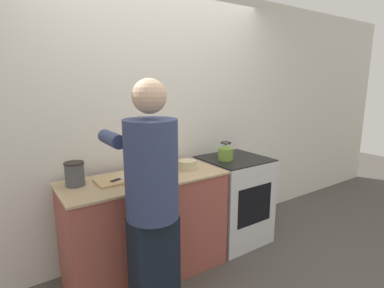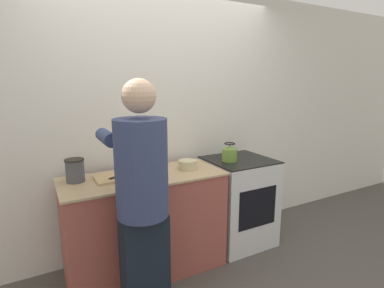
{
  "view_description": "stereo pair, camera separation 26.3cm",
  "coord_description": "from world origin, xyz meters",
  "px_view_note": "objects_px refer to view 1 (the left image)",
  "views": [
    {
      "loc": [
        -1.36,
        -1.93,
        1.69
      ],
      "look_at": [
        0.08,
        0.2,
        1.15
      ],
      "focal_mm": 28.0,
      "sensor_mm": 36.0,
      "label": 1
    },
    {
      "loc": [
        -1.14,
        -2.07,
        1.69
      ],
      "look_at": [
        0.08,
        0.2,
        1.15
      ],
      "focal_mm": 28.0,
      "sensor_mm": 36.0,
      "label": 2
    }
  ],
  "objects_px": {
    "cutting_board": "(121,180)",
    "canister_jar": "(75,174)",
    "person": "(151,198)",
    "knife": "(121,178)",
    "kettle": "(226,153)",
    "oven": "(234,199)",
    "bowl_prep": "(187,165)"
  },
  "relations": [
    {
      "from": "cutting_board",
      "to": "bowl_prep",
      "type": "relative_size",
      "value": 2.34
    },
    {
      "from": "cutting_board",
      "to": "canister_jar",
      "type": "relative_size",
      "value": 2.12
    },
    {
      "from": "knife",
      "to": "bowl_prep",
      "type": "height_order",
      "value": "bowl_prep"
    },
    {
      "from": "kettle",
      "to": "bowl_prep",
      "type": "bearing_deg",
      "value": -176.74
    },
    {
      "from": "knife",
      "to": "kettle",
      "type": "height_order",
      "value": "kettle"
    },
    {
      "from": "person",
      "to": "cutting_board",
      "type": "bearing_deg",
      "value": 90.92
    },
    {
      "from": "knife",
      "to": "kettle",
      "type": "xyz_separation_m",
      "value": [
        1.1,
        -0.01,
        0.07
      ]
    },
    {
      "from": "oven",
      "to": "bowl_prep",
      "type": "bearing_deg",
      "value": -176.85
    },
    {
      "from": "canister_jar",
      "to": "kettle",
      "type": "bearing_deg",
      "value": -3.73
    },
    {
      "from": "person",
      "to": "knife",
      "type": "relative_size",
      "value": 7.7
    },
    {
      "from": "person",
      "to": "knife",
      "type": "distance_m",
      "value": 0.53
    },
    {
      "from": "person",
      "to": "kettle",
      "type": "distance_m",
      "value": 1.21
    },
    {
      "from": "person",
      "to": "bowl_prep",
      "type": "bearing_deg",
      "value": 39.01
    },
    {
      "from": "canister_jar",
      "to": "person",
      "type": "bearing_deg",
      "value": -60.87
    },
    {
      "from": "cutting_board",
      "to": "kettle",
      "type": "bearing_deg",
      "value": -0.34
    },
    {
      "from": "knife",
      "to": "canister_jar",
      "type": "bearing_deg",
      "value": 143.33
    },
    {
      "from": "person",
      "to": "oven",
      "type": "bearing_deg",
      "value": 23.29
    },
    {
      "from": "knife",
      "to": "canister_jar",
      "type": "height_order",
      "value": "canister_jar"
    },
    {
      "from": "knife",
      "to": "canister_jar",
      "type": "relative_size",
      "value": 1.19
    },
    {
      "from": "knife",
      "to": "kettle",
      "type": "distance_m",
      "value": 1.1
    },
    {
      "from": "knife",
      "to": "bowl_prep",
      "type": "distance_m",
      "value": 0.62
    },
    {
      "from": "knife",
      "to": "kettle",
      "type": "relative_size",
      "value": 1.21
    },
    {
      "from": "cutting_board",
      "to": "bowl_prep",
      "type": "distance_m",
      "value": 0.62
    },
    {
      "from": "cutting_board",
      "to": "kettle",
      "type": "distance_m",
      "value": 1.11
    },
    {
      "from": "person",
      "to": "canister_jar",
      "type": "height_order",
      "value": "person"
    },
    {
      "from": "cutting_board",
      "to": "knife",
      "type": "height_order",
      "value": "knife"
    },
    {
      "from": "bowl_prep",
      "to": "canister_jar",
      "type": "distance_m",
      "value": 0.96
    },
    {
      "from": "cutting_board",
      "to": "person",
      "type": "bearing_deg",
      "value": -89.08
    },
    {
      "from": "person",
      "to": "bowl_prep",
      "type": "xyz_separation_m",
      "value": [
        0.61,
        0.49,
        0.01
      ]
    },
    {
      "from": "kettle",
      "to": "bowl_prep",
      "type": "height_order",
      "value": "kettle"
    },
    {
      "from": "cutting_board",
      "to": "bowl_prep",
      "type": "xyz_separation_m",
      "value": [
        0.62,
        -0.03,
        0.03
      ]
    },
    {
      "from": "cutting_board",
      "to": "kettle",
      "type": "relative_size",
      "value": 2.14
    }
  ]
}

